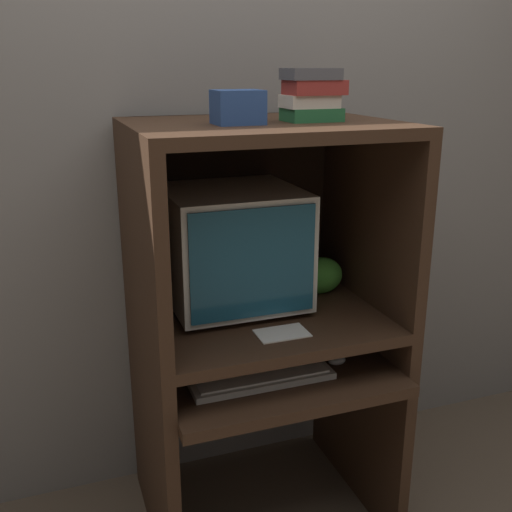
{
  "coord_description": "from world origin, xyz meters",
  "views": [
    {
      "loc": [
        -0.65,
        -1.4,
        1.58
      ],
      "look_at": [
        -0.02,
        0.33,
        0.99
      ],
      "focal_mm": 42.0,
      "sensor_mm": 36.0,
      "label": 1
    }
  ],
  "objects_px": {
    "keyboard": "(262,378)",
    "snack_bag": "(321,275)",
    "crt_monitor": "(233,246)",
    "storage_box": "(238,107)",
    "book_stack": "(312,95)",
    "mouse": "(337,360)"
  },
  "relations": [
    {
      "from": "keyboard",
      "to": "crt_monitor",
      "type": "bearing_deg",
      "value": 89.73
    },
    {
      "from": "mouse",
      "to": "book_stack",
      "type": "xyz_separation_m",
      "value": [
        -0.06,
        0.13,
        0.83
      ]
    },
    {
      "from": "keyboard",
      "to": "book_stack",
      "type": "relative_size",
      "value": 2.54
    },
    {
      "from": "crt_monitor",
      "to": "storage_box",
      "type": "distance_m",
      "value": 0.49
    },
    {
      "from": "crt_monitor",
      "to": "keyboard",
      "type": "distance_m",
      "value": 0.44
    },
    {
      "from": "crt_monitor",
      "to": "keyboard",
      "type": "height_order",
      "value": "crt_monitor"
    },
    {
      "from": "crt_monitor",
      "to": "mouse",
      "type": "distance_m",
      "value": 0.51
    },
    {
      "from": "keyboard",
      "to": "storage_box",
      "type": "xyz_separation_m",
      "value": [
        -0.03,
        0.13,
        0.8
      ]
    },
    {
      "from": "book_stack",
      "to": "storage_box",
      "type": "height_order",
      "value": "book_stack"
    },
    {
      "from": "keyboard",
      "to": "book_stack",
      "type": "distance_m",
      "value": 0.87
    },
    {
      "from": "snack_bag",
      "to": "crt_monitor",
      "type": "bearing_deg",
      "value": 179.76
    },
    {
      "from": "mouse",
      "to": "storage_box",
      "type": "height_order",
      "value": "storage_box"
    },
    {
      "from": "mouse",
      "to": "book_stack",
      "type": "bearing_deg",
      "value": 114.3
    },
    {
      "from": "mouse",
      "to": "keyboard",
      "type": "bearing_deg",
      "value": -175.77
    },
    {
      "from": "mouse",
      "to": "snack_bag",
      "type": "bearing_deg",
      "value": 76.71
    },
    {
      "from": "crt_monitor",
      "to": "storage_box",
      "type": "xyz_separation_m",
      "value": [
        -0.03,
        -0.15,
        0.46
      ]
    },
    {
      "from": "snack_bag",
      "to": "book_stack",
      "type": "height_order",
      "value": "book_stack"
    },
    {
      "from": "keyboard",
      "to": "mouse",
      "type": "height_order",
      "value": "same"
    },
    {
      "from": "mouse",
      "to": "snack_bag",
      "type": "xyz_separation_m",
      "value": [
        0.06,
        0.26,
        0.2
      ]
    },
    {
      "from": "keyboard",
      "to": "snack_bag",
      "type": "height_order",
      "value": "snack_bag"
    },
    {
      "from": "snack_bag",
      "to": "book_stack",
      "type": "relative_size",
      "value": 0.91
    },
    {
      "from": "crt_monitor",
      "to": "snack_bag",
      "type": "xyz_separation_m",
      "value": [
        0.33,
        -0.0,
        -0.14
      ]
    }
  ]
}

